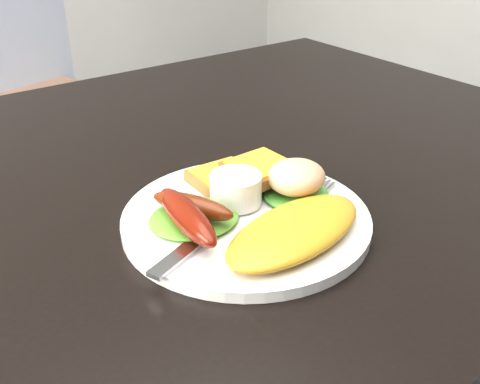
{
  "coord_description": "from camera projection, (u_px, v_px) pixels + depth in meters",
  "views": [
    {
      "loc": [
        -0.26,
        -0.52,
        1.05
      ],
      "look_at": [
        0.02,
        -0.14,
        0.78
      ],
      "focal_mm": 42.0,
      "sensor_mm": 36.0,
      "label": 1
    }
  ],
  "objects": [
    {
      "name": "dining_table",
      "position": [
        155.0,
        192.0,
        0.66
      ],
      "size": [
        1.2,
        0.8,
        0.04
      ],
      "primitive_type": "cube",
      "color": "black",
      "rests_on": "ground"
    },
    {
      "name": "dining_chair",
      "position": [
        41.0,
        106.0,
        1.73
      ],
      "size": [
        0.46,
        0.46,
        0.05
      ],
      "primitive_type": "cube",
      "rotation": [
        0.0,
        0.0,
        0.24
      ],
      "color": "#9D7157",
      "rests_on": "ground"
    },
    {
      "name": "plate",
      "position": [
        246.0,
        219.0,
        0.56
      ],
      "size": [
        0.25,
        0.25,
        0.01
      ],
      "primitive_type": "cylinder",
      "color": "white",
      "rests_on": "dining_table"
    },
    {
      "name": "lettuce_left",
      "position": [
        194.0,
        218.0,
        0.54
      ],
      "size": [
        0.1,
        0.09,
        0.01
      ],
      "primitive_type": "ellipsoid",
      "rotation": [
        0.0,
        0.0,
        -0.17
      ],
      "color": "#36871E",
      "rests_on": "plate"
    },
    {
      "name": "lettuce_right",
      "position": [
        296.0,
        194.0,
        0.58
      ],
      "size": [
        0.08,
        0.07,
        0.01
      ],
      "primitive_type": "ellipsoid",
      "rotation": [
        0.0,
        0.0,
        0.13
      ],
      "color": "#368F22",
      "rests_on": "plate"
    },
    {
      "name": "omelette",
      "position": [
        295.0,
        230.0,
        0.51
      ],
      "size": [
        0.17,
        0.1,
        0.02
      ],
      "primitive_type": "ellipsoid",
      "rotation": [
        0.0,
        0.0,
        0.17
      ],
      "color": "gold",
      "rests_on": "plate"
    },
    {
      "name": "sausage_a",
      "position": [
        187.0,
        216.0,
        0.51
      ],
      "size": [
        0.04,
        0.11,
        0.03
      ],
      "primitive_type": "ellipsoid",
      "rotation": [
        0.0,
        0.0,
        -0.12
      ],
      "color": "#651703",
      "rests_on": "lettuce_left"
    },
    {
      "name": "sausage_b",
      "position": [
        192.0,
        206.0,
        0.53
      ],
      "size": [
        0.06,
        0.09,
        0.02
      ],
      "primitive_type": "ellipsoid",
      "rotation": [
        0.0,
        0.0,
        0.47
      ],
      "color": "#621E03",
      "rests_on": "lettuce_left"
    },
    {
      "name": "ramekin",
      "position": [
        236.0,
        189.0,
        0.56
      ],
      "size": [
        0.05,
        0.05,
        0.03
      ],
      "primitive_type": "cylinder",
      "rotation": [
        0.0,
        0.0,
        0.04
      ],
      "color": "white",
      "rests_on": "plate"
    },
    {
      "name": "toast_a",
      "position": [
        224.0,
        179.0,
        0.6
      ],
      "size": [
        0.07,
        0.07,
        0.01
      ],
      "primitive_type": "cube",
      "rotation": [
        0.0,
        0.0,
        -0.04
      ],
      "color": "olive",
      "rests_on": "plate"
    },
    {
      "name": "toast_b",
      "position": [
        261.0,
        169.0,
        0.6
      ],
      "size": [
        0.07,
        0.07,
        0.01
      ],
      "primitive_type": "cube",
      "rotation": [
        0.0,
        0.0,
        0.04
      ],
      "color": "brown",
      "rests_on": "toast_a"
    },
    {
      "name": "potato_salad",
      "position": [
        296.0,
        177.0,
        0.57
      ],
      "size": [
        0.07,
        0.07,
        0.03
      ],
      "primitive_type": "ellipsoid",
      "rotation": [
        0.0,
        0.0,
        0.19
      ],
      "color": "beige",
      "rests_on": "lettuce_right"
    },
    {
      "name": "fork",
      "position": [
        215.0,
        227.0,
        0.53
      ],
      "size": [
        0.17,
        0.08,
        0.0
      ],
      "primitive_type": "cube",
      "rotation": [
        0.0,
        0.0,
        0.37
      ],
      "color": "#ADAFB7",
      "rests_on": "plate"
    }
  ]
}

